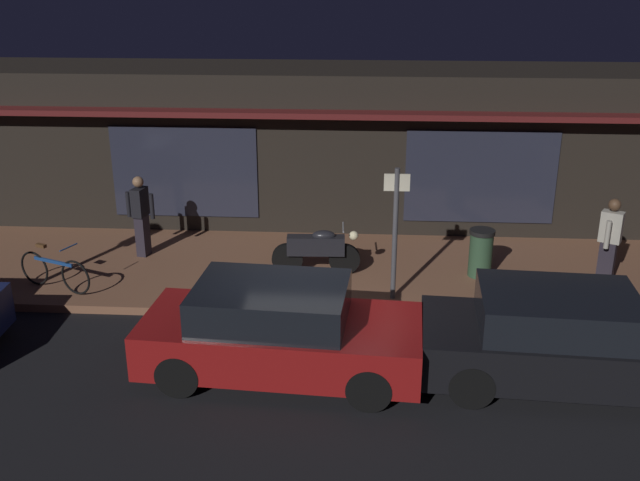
{
  "coord_description": "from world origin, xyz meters",
  "views": [
    {
      "loc": [
        0.75,
        -10.35,
        5.75
      ],
      "look_at": [
        -0.07,
        2.4,
        0.95
      ],
      "focal_mm": 41.27,
      "sensor_mm": 36.0,
      "label": 1
    }
  ],
  "objects_px": {
    "bicycle_parked": "(54,271)",
    "sign_post": "(395,226)",
    "motorcycle": "(318,249)",
    "parked_car_across": "(562,340)",
    "trash_bin": "(481,253)",
    "person_photographer": "(141,214)",
    "person_bystander": "(609,240)",
    "parked_car_far": "(279,331)"
  },
  "relations": [
    {
      "from": "person_photographer",
      "to": "parked_car_across",
      "type": "xyz_separation_m",
      "value": [
        7.39,
        -4.23,
        -0.32
      ]
    },
    {
      "from": "sign_post",
      "to": "trash_bin",
      "type": "relative_size",
      "value": 2.58
    },
    {
      "from": "bicycle_parked",
      "to": "parked_car_across",
      "type": "relative_size",
      "value": 0.37
    },
    {
      "from": "parked_car_across",
      "to": "sign_post",
      "type": "bearing_deg",
      "value": 133.62
    },
    {
      "from": "trash_bin",
      "to": "sign_post",
      "type": "bearing_deg",
      "value": -146.24
    },
    {
      "from": "motorcycle",
      "to": "trash_bin",
      "type": "distance_m",
      "value": 3.11
    },
    {
      "from": "motorcycle",
      "to": "bicycle_parked",
      "type": "relative_size",
      "value": 1.1
    },
    {
      "from": "sign_post",
      "to": "trash_bin",
      "type": "bearing_deg",
      "value": 33.76
    },
    {
      "from": "bicycle_parked",
      "to": "person_photographer",
      "type": "xyz_separation_m",
      "value": [
        1.12,
        1.8,
        0.52
      ]
    },
    {
      "from": "parked_car_far",
      "to": "parked_car_across",
      "type": "bearing_deg",
      "value": -0.05
    },
    {
      "from": "sign_post",
      "to": "trash_bin",
      "type": "xyz_separation_m",
      "value": [
        1.69,
        1.13,
        -0.89
      ]
    },
    {
      "from": "motorcycle",
      "to": "person_photographer",
      "type": "distance_m",
      "value": 3.72
    },
    {
      "from": "person_bystander",
      "to": "sign_post",
      "type": "bearing_deg",
      "value": -167.83
    },
    {
      "from": "parked_car_across",
      "to": "person_bystander",
      "type": "bearing_deg",
      "value": 64.07
    },
    {
      "from": "bicycle_parked",
      "to": "person_photographer",
      "type": "distance_m",
      "value": 2.18
    },
    {
      "from": "person_photographer",
      "to": "sign_post",
      "type": "distance_m",
      "value": 5.37
    },
    {
      "from": "sign_post",
      "to": "parked_car_across",
      "type": "xyz_separation_m",
      "value": [
        2.34,
        -2.46,
        -0.81
      ]
    },
    {
      "from": "person_bystander",
      "to": "parked_car_far",
      "type": "relative_size",
      "value": 0.4
    },
    {
      "from": "bicycle_parked",
      "to": "sign_post",
      "type": "height_order",
      "value": "sign_post"
    },
    {
      "from": "person_bystander",
      "to": "sign_post",
      "type": "xyz_separation_m",
      "value": [
        -3.95,
        -0.85,
        0.48
      ]
    },
    {
      "from": "parked_car_far",
      "to": "parked_car_across",
      "type": "height_order",
      "value": "same"
    },
    {
      "from": "motorcycle",
      "to": "parked_car_far",
      "type": "xyz_separation_m",
      "value": [
        -0.34,
        -3.49,
        0.06
      ]
    },
    {
      "from": "parked_car_far",
      "to": "trash_bin",
      "type": "bearing_deg",
      "value": 46.11
    },
    {
      "from": "motorcycle",
      "to": "sign_post",
      "type": "bearing_deg",
      "value": -36.21
    },
    {
      "from": "sign_post",
      "to": "trash_bin",
      "type": "height_order",
      "value": "sign_post"
    },
    {
      "from": "person_bystander",
      "to": "parked_car_across",
      "type": "height_order",
      "value": "person_bystander"
    },
    {
      "from": "person_photographer",
      "to": "person_bystander",
      "type": "height_order",
      "value": "same"
    },
    {
      "from": "motorcycle",
      "to": "parked_car_far",
      "type": "bearing_deg",
      "value": -95.55
    },
    {
      "from": "bicycle_parked",
      "to": "person_bystander",
      "type": "bearing_deg",
      "value": 4.95
    },
    {
      "from": "motorcycle",
      "to": "person_photographer",
      "type": "height_order",
      "value": "person_photographer"
    },
    {
      "from": "motorcycle",
      "to": "parked_car_across",
      "type": "bearing_deg",
      "value": -42.92
    },
    {
      "from": "motorcycle",
      "to": "parked_car_across",
      "type": "relative_size",
      "value": 0.41
    },
    {
      "from": "trash_bin",
      "to": "parked_car_across",
      "type": "height_order",
      "value": "parked_car_across"
    },
    {
      "from": "person_photographer",
      "to": "person_bystander",
      "type": "distance_m",
      "value": 9.04
    },
    {
      "from": "trash_bin",
      "to": "person_photographer",
      "type": "bearing_deg",
      "value": 174.55
    },
    {
      "from": "bicycle_parked",
      "to": "parked_car_across",
      "type": "bearing_deg",
      "value": -15.95
    },
    {
      "from": "sign_post",
      "to": "person_bystander",
      "type": "bearing_deg",
      "value": 12.17
    },
    {
      "from": "person_photographer",
      "to": "parked_car_far",
      "type": "relative_size",
      "value": 0.4
    },
    {
      "from": "person_photographer",
      "to": "parked_car_across",
      "type": "distance_m",
      "value": 8.52
    },
    {
      "from": "motorcycle",
      "to": "trash_bin",
      "type": "height_order",
      "value": "motorcycle"
    },
    {
      "from": "motorcycle",
      "to": "person_photographer",
      "type": "xyz_separation_m",
      "value": [
        -3.63,
        0.73,
        0.38
      ]
    },
    {
      "from": "bicycle_parked",
      "to": "person_bystander",
      "type": "relative_size",
      "value": 0.93
    }
  ]
}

